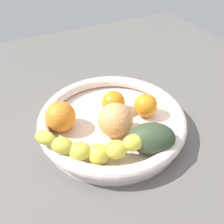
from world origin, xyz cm
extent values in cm
cube|color=#5E5B57|center=(0.00, 0.00, 1.50)|extent=(120.00, 120.00, 3.00)
cylinder|color=silver|center=(0.00, 0.00, 3.91)|extent=(30.30, 30.30, 1.82)
torus|color=silver|center=(0.00, 0.00, 6.17)|extent=(32.18, 32.18, 2.69)
ellipsoid|color=yellow|center=(-2.73, 14.95, 9.38)|extent=(4.94, 4.70, 2.64)
ellipsoid|color=yellow|center=(-5.11, 12.70, 8.54)|extent=(5.14, 5.22, 3.11)
ellipsoid|color=yellow|center=(-7.11, 10.09, 7.69)|extent=(5.30, 5.49, 3.58)
ellipsoid|color=yellow|center=(-8.67, 7.21, 6.85)|extent=(5.41, 5.50, 4.06)
ellipsoid|color=yellow|center=(-9.74, 4.11, 7.69)|extent=(4.53, 4.99, 3.58)
ellipsoid|color=yellow|center=(-10.31, 0.88, 8.54)|extent=(3.49, 4.49, 3.11)
ellipsoid|color=yellow|center=(-10.35, -2.40, 9.38)|extent=(2.91, 4.39, 2.64)
sphere|color=orange|center=(3.28, 10.34, 8.01)|extent=(6.37, 6.37, 6.37)
sphere|color=orange|center=(3.28, -2.04, 7.47)|extent=(5.30, 5.30, 5.30)
sphere|color=orange|center=(-0.95, -7.94, 7.47)|extent=(5.29, 5.29, 5.29)
sphere|color=#F49F5F|center=(-3.23, 0.88, 8.40)|extent=(7.15, 7.15, 7.15)
ellipsoid|color=#35462D|center=(-10.45, -3.14, 7.88)|extent=(9.44, 10.77, 6.24)
camera|label=1|loc=(-36.05, 18.28, 41.35)|focal=39.35mm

